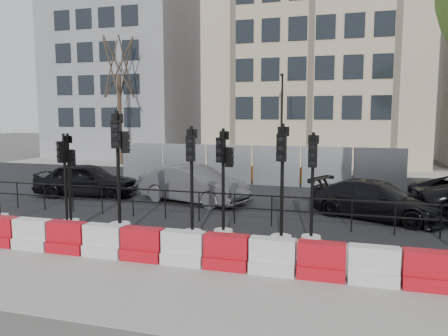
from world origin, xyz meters
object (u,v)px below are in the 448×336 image
(traffic_signal_d, at_px, (120,208))
(car_a, at_px, (87,180))
(car_c, at_px, (377,200))
(traffic_signal_h, at_px, (311,226))

(traffic_signal_d, xyz_separation_m, car_a, (-4.63, 5.29, -0.13))
(car_c, bearing_deg, car_a, 109.43)
(car_a, xyz_separation_m, car_c, (11.71, -0.81, -0.09))
(car_a, relative_size, car_c, 0.95)
(traffic_signal_d, bearing_deg, car_c, 14.89)
(traffic_signal_d, distance_m, car_c, 8.39)
(traffic_signal_h, height_order, car_c, traffic_signal_h)
(traffic_signal_d, distance_m, car_a, 7.03)
(traffic_signal_d, height_order, car_a, traffic_signal_d)
(traffic_signal_d, relative_size, car_c, 0.75)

